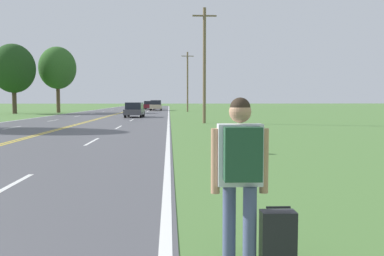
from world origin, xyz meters
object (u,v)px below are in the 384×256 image
object	(u,v)px
tree_mid_treeline	(13,69)
car_white_sedan_receding	(151,105)
hitchhiker_person	(240,164)
car_maroon_hatchback_mid_far	(149,105)
car_champagne_hatchback_mid_near	(156,105)
suitcase	(278,239)
car_dark_grey_hatchback_approaching	(135,109)
tree_left_verge	(58,68)
fire_hydrant	(236,140)

from	to	relation	value
tree_mid_treeline	car_white_sedan_receding	bearing A→B (deg)	60.69
hitchhiker_person	car_maroon_hatchback_mid_far	bearing A→B (deg)	4.61
car_champagne_hatchback_mid_near	car_maroon_hatchback_mid_far	size ratio (longest dim) A/B	0.99
suitcase	car_dark_grey_hatchback_approaching	world-z (taller)	car_dark_grey_hatchback_approaching
tree_mid_treeline	car_maroon_hatchback_mid_far	xyz separation A→B (m)	(16.17, 21.04, -4.90)
tree_mid_treeline	hitchhiker_person	bearing A→B (deg)	-67.34
tree_mid_treeline	car_white_sedan_receding	world-z (taller)	tree_mid_treeline
suitcase	tree_mid_treeline	size ratio (longest dim) A/B	0.07
suitcase	car_white_sedan_receding	size ratio (longest dim) A/B	0.17
suitcase	car_champagne_hatchback_mid_near	xyz separation A→B (m)	(-3.29, 63.57, 0.61)
car_dark_grey_hatchback_approaching	tree_left_verge	bearing A→B (deg)	-140.98
fire_hydrant	car_maroon_hatchback_mid_far	distance (m)	61.25
suitcase	car_champagne_hatchback_mid_near	bearing A→B (deg)	4.06
car_dark_grey_hatchback_approaching	hitchhiker_person	bearing A→B (deg)	8.55
fire_hydrant	car_white_sedan_receding	size ratio (longest dim) A/B	0.21
car_champagne_hatchback_mid_near	tree_left_verge	bearing A→B (deg)	-50.33
suitcase	tree_mid_treeline	distance (m)	53.60
suitcase	tree_left_verge	xyz separation A→B (m)	(-16.37, 52.88, 5.81)
car_champagne_hatchback_mid_near	car_maroon_hatchback_mid_far	xyz separation A→B (m)	(-1.41, 6.54, -0.07)
car_dark_grey_hatchback_approaching	car_white_sedan_receding	bearing A→B (deg)	-177.75
car_champagne_hatchback_mid_near	tree_mid_treeline	bearing A→B (deg)	-50.07
tree_mid_treeline	suitcase	bearing A→B (deg)	-66.96
suitcase	fire_hydrant	distance (m)	9.20
fire_hydrant	tree_left_verge	distance (m)	47.44
fire_hydrant	car_maroon_hatchback_mid_far	size ratio (longest dim) A/B	0.20
suitcase	tree_mid_treeline	world-z (taller)	tree_mid_treeline
hitchhiker_person	tree_mid_treeline	distance (m)	53.33
car_dark_grey_hatchback_approaching	car_maroon_hatchback_mid_far	bearing A→B (deg)	-177.78
car_dark_grey_hatchback_approaching	car_champagne_hatchback_mid_near	xyz separation A→B (m)	(1.33, 26.32, 0.11)
hitchhiker_person	car_dark_grey_hatchback_approaching	bearing A→B (deg)	7.57
car_maroon_hatchback_mid_far	car_white_sedan_receding	size ratio (longest dim) A/B	1.05
tree_left_verge	fire_hydrant	bearing A→B (deg)	-68.25
tree_mid_treeline	car_dark_grey_hatchback_approaching	distance (m)	20.69
tree_left_verge	car_champagne_hatchback_mid_near	bearing A→B (deg)	39.26
suitcase	car_maroon_hatchback_mid_far	distance (m)	70.27
hitchhiker_person	fire_hydrant	distance (m)	9.24
hitchhiker_person	suitcase	size ratio (longest dim) A/B	2.73
tree_mid_treeline	car_champagne_hatchback_mid_near	world-z (taller)	tree_mid_treeline
car_maroon_hatchback_mid_far	fire_hydrant	bearing A→B (deg)	6.88
tree_left_verge	tree_mid_treeline	size ratio (longest dim) A/B	1.02
hitchhiker_person	car_champagne_hatchback_mid_near	world-z (taller)	hitchhiker_person
car_maroon_hatchback_mid_far	car_white_sedan_receding	bearing A→B (deg)	-178.22
hitchhiker_person	car_champagne_hatchback_mid_near	size ratio (longest dim) A/B	0.43
car_dark_grey_hatchback_approaching	car_maroon_hatchback_mid_far	distance (m)	32.86
tree_mid_treeline	car_maroon_hatchback_mid_far	distance (m)	26.98
fire_hydrant	car_maroon_hatchback_mid_far	bearing A→B (deg)	95.41
hitchhiker_person	car_dark_grey_hatchback_approaching	world-z (taller)	hitchhiker_person
hitchhiker_person	car_champagne_hatchback_mid_near	bearing A→B (deg)	3.70
hitchhiker_person	car_white_sedan_receding	size ratio (longest dim) A/B	0.45
tree_left_verge	tree_mid_treeline	world-z (taller)	tree_left_verge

